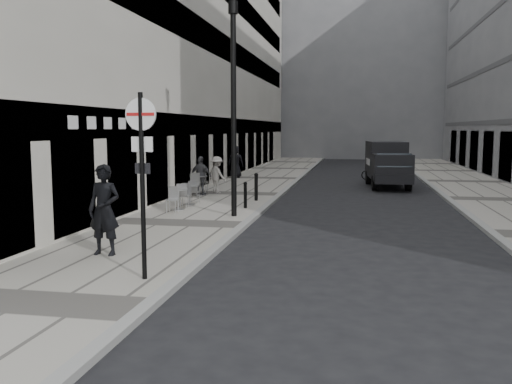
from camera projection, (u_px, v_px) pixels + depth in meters
sidewalk at (234, 194)px, 23.82m from camera, size 4.00×60.00×0.12m
far_sidewalk at (500, 200)px, 21.80m from camera, size 4.00×60.00×0.12m
building_left at (189, 18)px, 29.85m from camera, size 4.00×45.00×18.00m
building_far at (343, 54)px, 59.00m from camera, size 24.00×16.00×22.00m
walking_man at (104, 210)px, 12.05m from camera, size 0.77×0.53×2.04m
sign_post at (142, 161)px, 9.96m from camera, size 0.60×0.10×3.47m
lamppost at (233, 99)px, 17.14m from camera, size 0.30×0.30×6.75m
bollard_near at (245, 196)px, 19.29m from camera, size 0.12×0.12×0.88m
bollard_far at (256, 188)px, 21.29m from camera, size 0.14×0.14×1.02m
panel_van at (387, 162)px, 27.29m from camera, size 2.17×4.98×2.29m
cyclist at (375, 168)px, 31.02m from camera, size 1.68×0.87×1.72m
pedestrian_a at (201, 176)px, 22.98m from camera, size 1.03×0.58×1.66m
pedestrian_b at (217, 175)px, 23.85m from camera, size 1.19×1.08×1.60m
pedestrian_c at (236, 162)px, 31.18m from camera, size 0.95×0.66×1.86m
cafe_table_near at (178, 197)px, 18.79m from camera, size 0.68×1.53×0.87m
cafe_table_mid at (198, 183)px, 23.07m from camera, size 0.76×1.71×0.98m
cafe_table_far at (190, 193)px, 20.12m from camera, size 0.65×1.48×0.84m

